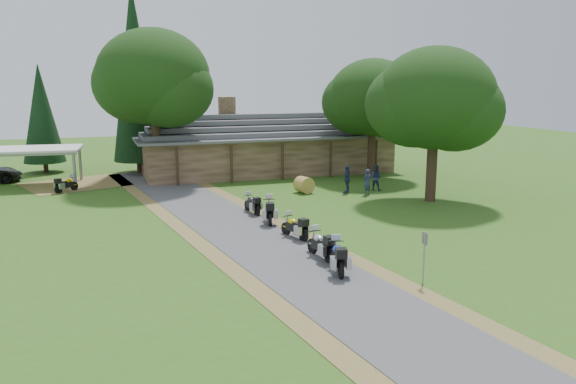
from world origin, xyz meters
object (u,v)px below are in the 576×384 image
object	(u,v)px
carport	(35,167)
motorcycle_carport_a	(66,184)
lodge	(265,142)
motorcycle_row_d	(269,210)
hay_bale	(304,185)
motorcycle_row_e	(252,203)
motorcycle_row_b	(321,243)
motorcycle_row_a	(338,255)
motorcycle_row_c	(295,226)

from	to	relation	value
carport	motorcycle_carport_a	distance (m)	3.87
lodge	motorcycle_row_d	distance (m)	17.62
motorcycle_row_d	hay_bale	xyz separation A→B (m)	(4.63, 7.01, -0.16)
motorcycle_row_e	hay_bale	distance (m)	6.80
motorcycle_row_b	motorcycle_row_e	distance (m)	9.04
lodge	motorcycle_row_d	bearing A→B (deg)	-106.12
lodge	motorcycle_carport_a	size ratio (longest dim) A/B	12.69
motorcycle_carport_a	motorcycle_row_e	bearing A→B (deg)	-87.17
motorcycle_carport_a	hay_bale	world-z (taller)	motorcycle_carport_a
motorcycle_row_d	motorcycle_carport_a	bearing A→B (deg)	54.69
motorcycle_row_b	motorcycle_row_e	world-z (taller)	motorcycle_row_b
motorcycle_row_a	hay_bale	world-z (taller)	motorcycle_row_a
motorcycle_row_a	motorcycle_row_e	distance (m)	10.88
motorcycle_carport_a	motorcycle_row_c	bearing A→B (deg)	-97.96
motorcycle_row_a	lodge	bearing A→B (deg)	4.78
carport	motorcycle_carport_a	size ratio (longest dim) A/B	3.79
motorcycle_row_d	motorcycle_row_e	distance (m)	2.38
motorcycle_row_c	motorcycle_row_d	distance (m)	3.33
motorcycle_row_b	motorcycle_row_e	bearing A→B (deg)	-2.66
hay_bale	lodge	bearing A→B (deg)	88.63
motorcycle_row_b	motorcycle_carport_a	distance (m)	22.20
motorcycle_row_a	motorcycle_carport_a	size ratio (longest dim) A/B	1.19
carport	motorcycle_row_b	distance (m)	25.98
motorcycle_row_b	hay_bale	xyz separation A→B (m)	(4.40, 13.68, -0.11)
lodge	motorcycle_row_e	xyz separation A→B (m)	(-5.19, -14.49, -1.85)
motorcycle_row_b	lodge	bearing A→B (deg)	-17.30
lodge	carport	world-z (taller)	lodge
carport	motorcycle_row_d	size ratio (longest dim) A/B	3.06
lodge	motorcycle_row_c	distance (m)	20.76
carport	hay_bale	bearing A→B (deg)	-21.73
motorcycle_row_a	motorcycle_row_d	bearing A→B (deg)	16.64
lodge	motorcycle_row_e	world-z (taller)	lodge
motorcycle_row_a	carport	bearing A→B (deg)	43.38
motorcycle_row_b	motorcycle_carport_a	bearing A→B (deg)	23.26
motorcycle_row_e	hay_bale	world-z (taller)	motorcycle_row_e
motorcycle_row_b	hay_bale	world-z (taller)	motorcycle_row_b
motorcycle_row_d	motorcycle_row_e	xyz separation A→B (m)	(-0.32, 2.36, -0.12)
motorcycle_row_a	hay_bale	size ratio (longest dim) A/B	1.81
lodge	motorcycle_row_b	xyz separation A→B (m)	(-4.64, -23.51, -1.78)
motorcycle_row_c	lodge	bearing A→B (deg)	-29.51
motorcycle_row_b	hay_bale	size ratio (longest dim) A/B	1.76
motorcycle_row_e	lodge	bearing A→B (deg)	-27.95
motorcycle_row_a	motorcycle_row_d	world-z (taller)	motorcycle_row_d
lodge	hay_bale	world-z (taller)	lodge
motorcycle_row_e	motorcycle_carport_a	distance (m)	14.61
motorcycle_row_c	motorcycle_row_a	bearing A→B (deg)	163.08
lodge	motorcycle_row_d	world-z (taller)	lodge
motorcycle_row_a	motorcycle_row_b	bearing A→B (deg)	14.70
motorcycle_row_d	motorcycle_row_a	bearing A→B (deg)	-163.95
carport	hay_bale	world-z (taller)	carport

